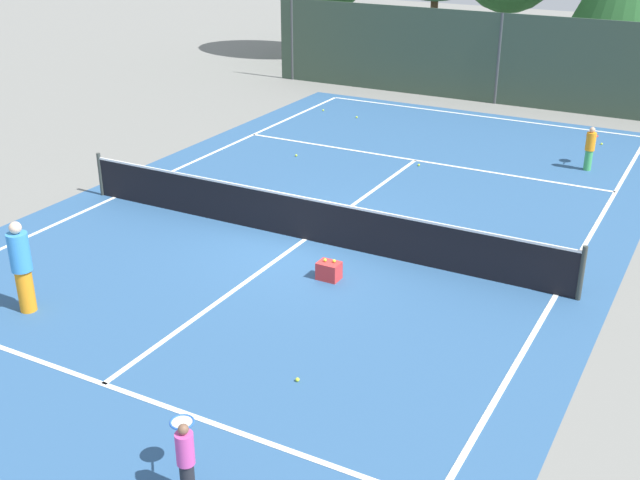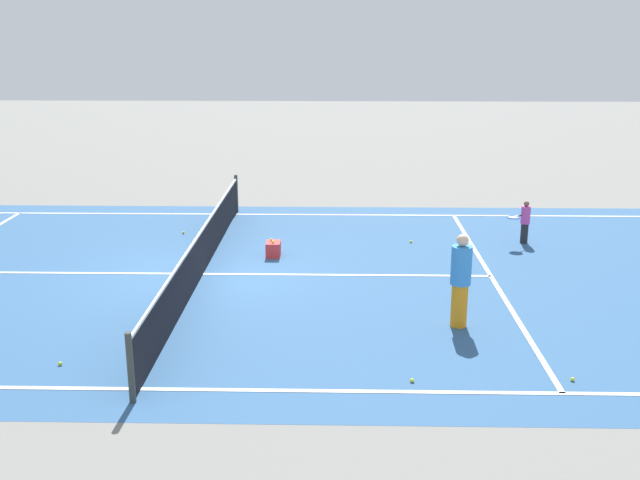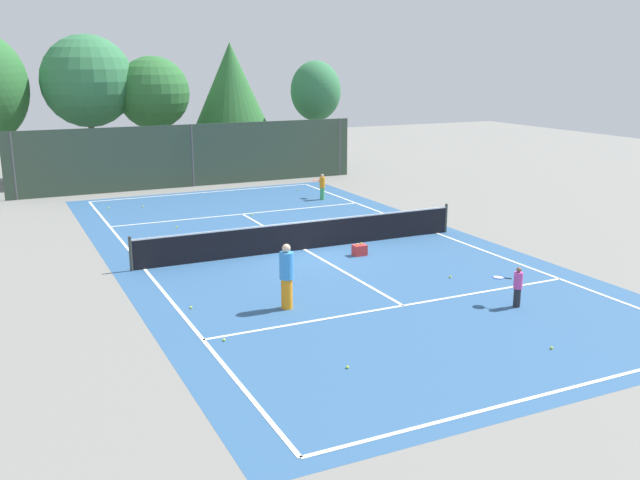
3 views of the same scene
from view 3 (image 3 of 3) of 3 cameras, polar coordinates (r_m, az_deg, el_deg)
ground_plane at (r=24.39m, az=-1.27°, el=-0.78°), size 80.00×80.00×0.00m
court_surface at (r=24.39m, az=-1.27°, el=-0.77°), size 13.00×25.00×0.01m
tennis_net at (r=24.27m, az=-1.28°, el=0.39°), size 11.90×0.10×1.10m
perimeter_fence at (r=37.08m, az=-10.30°, el=6.73°), size 18.00×0.12×3.20m
tree_1 at (r=40.37m, az=-13.34°, el=11.48°), size 3.95×3.95×6.61m
tree_2 at (r=42.31m, az=-0.36°, el=11.88°), size 2.90×3.17×6.36m
tree_3 at (r=41.98m, az=-7.24°, el=12.35°), size 4.27×4.27×7.37m
tree_4 at (r=40.46m, az=-18.29°, el=12.09°), size 4.89×4.89×7.73m
player_0 at (r=33.12m, az=0.16°, el=4.38°), size 0.38×0.84×1.22m
player_1 at (r=18.43m, az=-2.71°, el=-2.90°), size 0.38×0.38×1.76m
player_2 at (r=19.35m, az=15.59°, el=-3.60°), size 0.69×0.74×1.10m
ball_crate at (r=23.67m, az=3.22°, el=-0.81°), size 0.44×0.34×0.43m
tennis_ball_0 at (r=18.96m, az=-10.40°, el=-5.39°), size 0.07×0.07×0.07m
tennis_ball_1 at (r=16.74m, az=-7.77°, el=-8.00°), size 0.07×0.07×0.07m
tennis_ball_2 at (r=16.99m, az=18.22°, el=-8.28°), size 0.07×0.07×0.07m
tennis_ball_3 at (r=26.01m, az=5.66°, el=0.19°), size 0.07×0.07×0.07m
tennis_ball_4 at (r=24.35m, az=-12.89°, el=-1.09°), size 0.07×0.07×0.07m
tennis_ball_5 at (r=26.81m, az=4.27°, el=0.65°), size 0.07×0.07×0.07m
tennis_ball_6 at (r=15.21m, az=2.24°, el=-10.23°), size 0.07×0.07×0.07m
tennis_ball_7 at (r=21.59m, az=10.49°, el=-2.94°), size 0.07×0.07×0.07m
tennis_ball_8 at (r=35.51m, az=-1.80°, el=4.07°), size 0.07×0.07×0.07m
tennis_ball_9 at (r=29.87m, az=-5.51°, el=2.04°), size 0.07×0.07×0.07m
tennis_ball_10 at (r=28.07m, az=-11.53°, el=1.02°), size 0.07×0.07×0.07m
tennis_ball_11 at (r=32.46m, az=-14.14°, el=2.66°), size 0.07×0.07×0.07m
tennis_ball_12 at (r=32.49m, az=-16.73°, el=2.49°), size 0.07×0.07×0.07m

